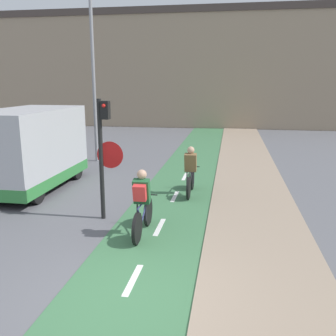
{
  "coord_description": "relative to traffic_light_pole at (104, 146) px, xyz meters",
  "views": [
    {
      "loc": [
        1.6,
        -5.3,
        3.42
      ],
      "look_at": [
        0.0,
        4.24,
        1.2
      ],
      "focal_mm": 40.0,
      "sensor_mm": 36.0,
      "label": 1
    }
  ],
  "objects": [
    {
      "name": "bike_lane",
      "position": [
        1.46,
        -3.4,
        -1.88
      ],
      "size": [
        2.23,
        60.0,
        0.02
      ],
      "color": "#3D7047",
      "rests_on": "ground_plane"
    },
    {
      "name": "street_lamp_far",
      "position": [
        -2.75,
        6.86,
        2.96
      ],
      "size": [
        0.36,
        0.36,
        8.11
      ],
      "color": "gray",
      "rests_on": "ground_plane"
    },
    {
      "name": "building_row_background",
      "position": [
        1.46,
        22.19,
        2.53
      ],
      "size": [
        60.0,
        5.2,
        8.81
      ],
      "color": "gray",
      "rests_on": "ground_plane"
    },
    {
      "name": "van",
      "position": [
        -3.33,
        2.27,
        -0.61
      ],
      "size": [
        2.15,
        4.41,
        2.59
      ],
      "color": "#B7B7BC",
      "rests_on": "ground_plane"
    },
    {
      "name": "cyclist_far",
      "position": [
        1.9,
        2.46,
        -1.21
      ],
      "size": [
        0.46,
        1.77,
        1.52
      ],
      "color": "black",
      "rests_on": "ground_plane"
    },
    {
      "name": "traffic_light_pole",
      "position": [
        0.0,
        0.0,
        0.0
      ],
      "size": [
        0.67,
        0.25,
        3.04
      ],
      "color": "black",
      "rests_on": "ground_plane"
    },
    {
      "name": "cyclist_near",
      "position": [
        1.16,
        -0.88,
        -1.16
      ],
      "size": [
        0.46,
        1.8,
        1.54
      ],
      "color": "black",
      "rests_on": "ground_plane"
    },
    {
      "name": "sidewalk_strip",
      "position": [
        3.78,
        -3.4,
        -1.86
      ],
      "size": [
        2.4,
        60.0,
        0.05
      ],
      "color": "gray",
      "rests_on": "ground_plane"
    },
    {
      "name": "ground_plane",
      "position": [
        1.46,
        -3.4,
        -1.89
      ],
      "size": [
        120.0,
        120.0,
        0.0
      ],
      "primitive_type": "plane",
      "color": "#5B5B60"
    }
  ]
}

